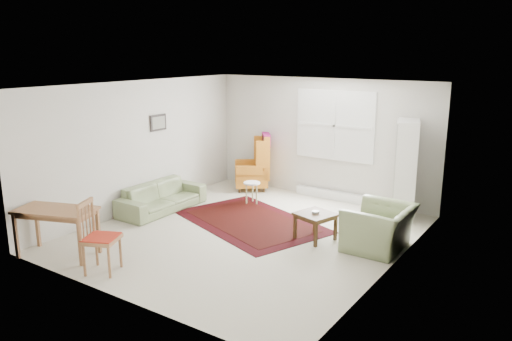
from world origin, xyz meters
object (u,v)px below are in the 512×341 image
Objects in this scene: wingback_chair at (251,162)px; cabinet at (406,170)px; desk_chair at (101,237)px; stool at (252,193)px; desk at (58,232)px; coffee_table at (315,226)px; armchair at (380,223)px; sofa at (162,192)px.

cabinet is at bearing 51.98° from wingback_chair.
stool is at bearing -23.36° from desk_chair.
wingback_chair is 4.72m from desk.
coffee_table is 3.38m from desk_chair.
wingback_chair is at bearing 162.47° from cabinet.
cabinet reaches higher than desk_chair.
stool is 3.04m from cabinet.
armchair is 0.59× the size of cabinet.
desk_chair reaches higher than coffee_table.
cabinet is 5.45m from desk_chair.
desk is at bearing -52.87° from armchair.
coffee_table is at bearing -78.26° from armchair.
armchair is 3.12m from stool.
coffee_table is at bearing -131.05° from cabinet.
sofa is at bearing -83.28° from armchair.
desk_chair is (1.29, -2.48, 0.14)m from sofa.
sofa is at bearing 2.74° from desk_chair.
wingback_chair is at bearing -115.44° from armchair.
coffee_table is (2.61, -1.92, -0.41)m from wingback_chair.
cabinet is at bearing -174.43° from armchair.
desk_chair is at bearing -29.41° from wingback_chair.
wingback_chair reaches higher than stool.
desk reaches higher than coffee_table.
armchair is at bearing -83.28° from sofa.
cabinet is at bearing -61.35° from sofa.
armchair reaches higher than desk.
desk is at bearing 65.27° from desk_chair.
desk is at bearing -103.59° from stool.
armchair reaches higher than stool.
desk_chair is at bearing -152.71° from sofa.
armchair reaches higher than coffee_table.
coffee_table is at bearing -27.80° from stool.
cabinet is 1.56× the size of desk.
armchair is at bearing 37.31° from desk.
desk_chair is at bearing 0.00° from desk.
coffee_table is 0.54× the size of desk_chair.
desk is (-3.93, -2.99, -0.05)m from armchair.
sofa is 2.50m from desk.
sofa is 4.23m from armchair.
armchair is 0.91× the size of desk.
armchair is at bearing -15.59° from stool.
cabinet is at bearing -54.94° from desk_chair.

